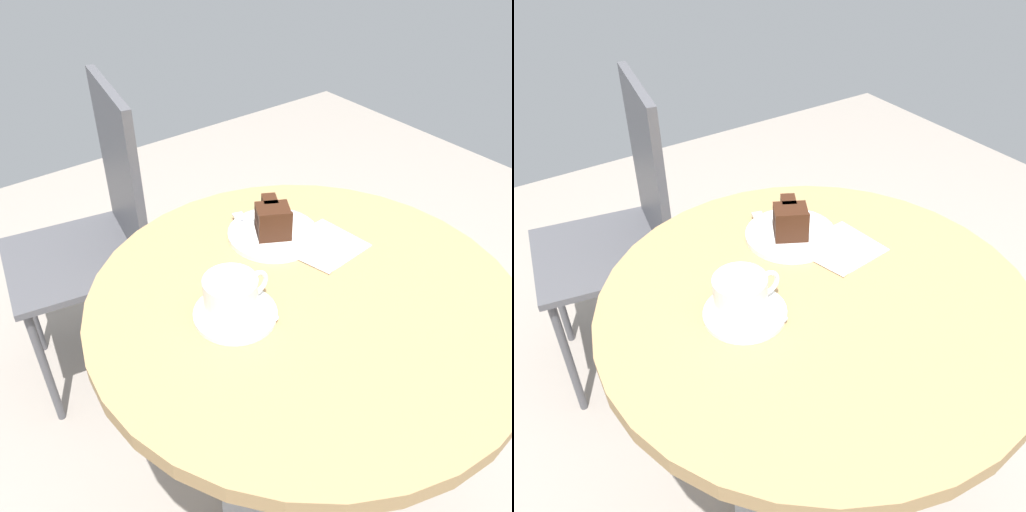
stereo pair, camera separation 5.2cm
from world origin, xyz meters
TOP-DOWN VIEW (x-y plane):
  - ground_plane at (0.00, 0.00)m, footprint 4.40×4.40m
  - cafe_table at (0.00, 0.00)m, footprint 0.81×0.81m
  - saucer at (-0.14, 0.03)m, footprint 0.15×0.15m
  - coffee_cup at (-0.14, 0.04)m, footprint 0.13×0.10m
  - teaspoon at (-0.10, 0.00)m, footprint 0.02×0.10m
  - cake_plate at (0.07, 0.18)m, footprint 0.19×0.19m
  - cake_slice at (0.07, 0.18)m, footprint 0.09×0.11m
  - fork at (0.03, 0.23)m, footprint 0.06×0.14m
  - napkin at (0.13, 0.09)m, footprint 0.17×0.15m
  - cafe_chair at (-0.11, 0.76)m, footprint 0.44×0.44m

SIDE VIEW (x-z plane):
  - ground_plane at x=0.00m, z-range -0.01..0.00m
  - cafe_chair at x=-0.11m, z-range 0.08..1.02m
  - cafe_table at x=0.00m, z-range 0.25..1.01m
  - napkin at x=0.13m, z-range 0.75..0.76m
  - saucer at x=-0.14m, z-range 0.75..0.76m
  - cake_plate at x=0.07m, z-range 0.75..0.76m
  - teaspoon at x=-0.10m, z-range 0.76..0.76m
  - fork at x=0.03m, z-range 0.76..0.77m
  - cake_slice at x=0.07m, z-range 0.76..0.83m
  - coffee_cup at x=-0.14m, z-range 0.76..0.83m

